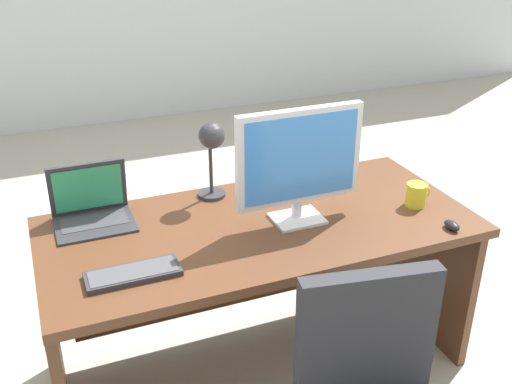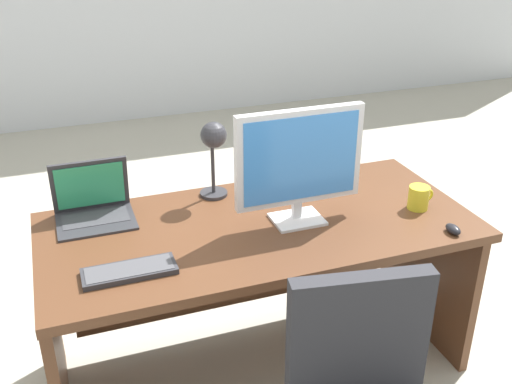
{
  "view_description": "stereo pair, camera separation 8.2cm",
  "coord_description": "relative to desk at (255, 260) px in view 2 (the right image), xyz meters",
  "views": [
    {
      "loc": [
        -0.8,
        -1.93,
        1.88
      ],
      "look_at": [
        0.0,
        0.04,
        0.85
      ],
      "focal_mm": 42.0,
      "sensor_mm": 36.0,
      "label": 1
    },
    {
      "loc": [
        -0.72,
        -1.96,
        1.88
      ],
      "look_at": [
        0.0,
        0.04,
        0.85
      ],
      "focal_mm": 42.0,
      "sensor_mm": 36.0,
      "label": 2
    }
  ],
  "objects": [
    {
      "name": "ground",
      "position": [
        0.0,
        1.45,
        -0.53
      ],
      "size": [
        12.0,
        12.0,
        0.0
      ],
      "primitive_type": "plane",
      "color": "#B7B2A3"
    },
    {
      "name": "coffee_mug",
      "position": [
        0.67,
        -0.15,
        0.25
      ],
      "size": [
        0.11,
        0.09,
        0.1
      ],
      "color": "yellow",
      "rests_on": "desk"
    },
    {
      "name": "mouse",
      "position": [
        0.68,
        -0.37,
        0.22
      ],
      "size": [
        0.04,
        0.08,
        0.03
      ],
      "color": "black",
      "rests_on": "desk"
    },
    {
      "name": "laptop",
      "position": [
        -0.61,
        0.24,
        0.27
      ],
      "size": [
        0.31,
        0.24,
        0.23
      ],
      "color": "#2D2D33",
      "rests_on": "desk"
    },
    {
      "name": "keyboard",
      "position": [
        -0.54,
        -0.23,
        0.21
      ],
      "size": [
        0.32,
        0.12,
        0.02
      ],
      "color": "#2D2D33",
      "rests_on": "desk"
    },
    {
      "name": "desk_lamp",
      "position": [
        -0.1,
        0.23,
        0.45
      ],
      "size": [
        0.12,
        0.14,
        0.34
      ],
      "color": "#2D2D33",
      "rests_on": "desk"
    },
    {
      "name": "desk",
      "position": [
        0.0,
        0.0,
        0.0
      ],
      "size": [
        1.72,
        0.79,
        0.73
      ],
      "color": "#56331E",
      "rests_on": "ground"
    },
    {
      "name": "monitor",
      "position": [
        0.15,
        -0.08,
        0.46
      ],
      "size": [
        0.51,
        0.16,
        0.47
      ],
      "color": "silver",
      "rests_on": "desk"
    }
  ]
}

